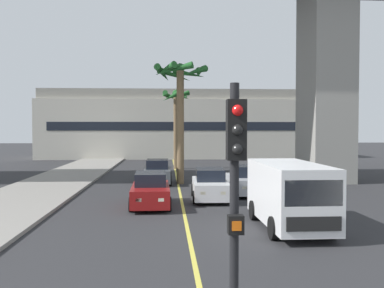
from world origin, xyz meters
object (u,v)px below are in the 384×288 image
car_queue_fourth (157,172)px  palm_tree_near_median (180,91)px  car_queue_third (245,181)px  car_queue_second (210,185)px  palm_tree_mid_median (176,109)px  delivery_van (289,193)px  traffic_light_median_near (235,199)px  car_queue_front (151,191)px

car_queue_fourth → palm_tree_near_median: palm_tree_near_median is taller
car_queue_third → palm_tree_near_median: palm_tree_near_median is taller
car_queue_fourth → car_queue_third: bearing=-45.4°
car_queue_second → car_queue_fourth: bearing=112.6°
car_queue_third → palm_tree_mid_median: palm_tree_mid_median is taller
palm_tree_mid_median → car_queue_third: bearing=-77.1°
delivery_van → traffic_light_median_near: (-3.54, -9.98, 1.43)m
car_queue_third → palm_tree_mid_median: size_ratio=0.59×
car_queue_front → delivery_van: (5.15, -4.81, 0.57)m
car_queue_front → car_queue_second: 3.44m
car_queue_front → palm_tree_near_median: size_ratio=0.53×
palm_tree_near_median → palm_tree_mid_median: bearing=90.2°
car_queue_third → palm_tree_mid_median: bearing=102.9°
car_queue_third → traffic_light_median_near: (-3.46, -18.30, 1.99)m
car_queue_front → traffic_light_median_near: traffic_light_median_near is taller
palm_tree_mid_median → car_queue_fourth: bearing=-98.0°
car_queue_fourth → delivery_van: size_ratio=0.78×
car_queue_second → car_queue_fourth: same height
car_queue_fourth → palm_tree_near_median: (1.48, -0.36, 5.34)m
car_queue_second → car_queue_front: bearing=-148.8°
car_queue_front → palm_tree_mid_median: 19.39m
car_queue_second → traffic_light_median_near: 16.74m
traffic_light_median_near → palm_tree_near_median: 23.20m
car_queue_third → car_queue_fourth: size_ratio=1.01×
palm_tree_near_median → palm_tree_mid_median: size_ratio=1.11×
delivery_van → palm_tree_mid_median: size_ratio=0.75×
car_queue_third → car_queue_fourth: bearing=134.6°
traffic_light_median_near → palm_tree_mid_median: size_ratio=0.60×
car_queue_front → palm_tree_near_median: bearing=78.8°
car_queue_second → car_queue_third: same height
car_queue_second → traffic_light_median_near: size_ratio=0.99×
car_queue_fourth → palm_tree_mid_median: bearing=82.0°
delivery_van → palm_tree_near_median: bearing=105.2°
palm_tree_near_median → delivery_van: bearing=-74.8°
car_queue_third → delivery_van: 8.35m
delivery_van → car_queue_second: bearing=108.5°
car_queue_front → palm_tree_mid_median: bearing=85.2°
car_queue_second → traffic_light_median_near: traffic_light_median_near is taller
car_queue_front → palm_tree_mid_median: size_ratio=0.59×
palm_tree_mid_median → palm_tree_near_median: bearing=-89.8°
car_queue_second → car_queue_fourth: size_ratio=1.01×
car_queue_front → palm_tree_mid_median: palm_tree_mid_median is taller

